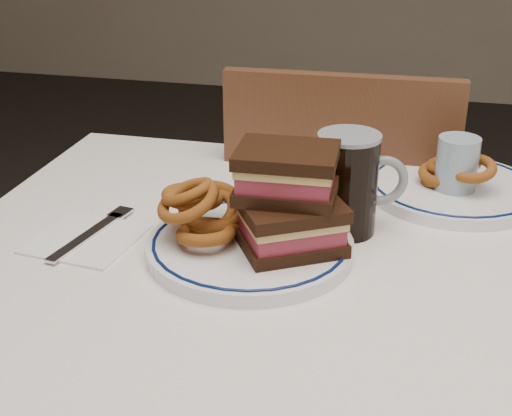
% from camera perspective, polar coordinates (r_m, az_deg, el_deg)
% --- Properties ---
extents(dining_table, '(1.27, 0.87, 0.75)m').
position_cam_1_polar(dining_table, '(1.04, 9.40, -9.75)').
color(dining_table, white).
rests_on(dining_table, floor).
extents(chair_far, '(0.44, 0.44, 0.92)m').
position_cam_1_polar(chair_far, '(1.53, 6.63, -3.79)').
color(chair_far, '#422715').
rests_on(chair_far, floor).
extents(main_plate, '(0.29, 0.29, 0.02)m').
position_cam_1_polar(main_plate, '(1.01, -0.48, -3.03)').
color(main_plate, white).
rests_on(main_plate, dining_table).
extents(reuben_sandwich, '(0.17, 0.16, 0.14)m').
position_cam_1_polar(reuben_sandwich, '(0.96, 2.67, 0.71)').
color(reuben_sandwich, black).
rests_on(reuben_sandwich, main_plate).
extents(onion_rings_main, '(0.13, 0.14, 0.11)m').
position_cam_1_polar(onion_rings_main, '(1.01, -4.33, -0.17)').
color(onion_rings_main, '#6D330E').
rests_on(onion_rings_main, main_plate).
extents(ketchup_ramekin, '(0.06, 0.06, 0.03)m').
position_cam_1_polar(ketchup_ramekin, '(1.08, 0.08, 0.56)').
color(ketchup_ramekin, white).
rests_on(ketchup_ramekin, main_plate).
extents(beer_mug, '(0.13, 0.09, 0.15)m').
position_cam_1_polar(beer_mug, '(1.05, 7.46, 2.02)').
color(beer_mug, black).
rests_on(beer_mug, dining_table).
extents(water_glass, '(0.07, 0.07, 0.11)m').
position_cam_1_polar(water_glass, '(1.20, 15.74, 3.03)').
color(water_glass, '#94AEBF').
rests_on(water_glass, dining_table).
extents(far_plate, '(0.29, 0.29, 0.02)m').
position_cam_1_polar(far_plate, '(1.24, 15.50, 1.56)').
color(far_plate, white).
rests_on(far_plate, dining_table).
extents(onion_rings_far, '(0.12, 0.12, 0.08)m').
position_cam_1_polar(onion_rings_far, '(1.22, 15.48, 2.85)').
color(onion_rings_far, '#6D330E').
rests_on(onion_rings_far, far_plate).
extents(napkin_fork, '(0.16, 0.19, 0.01)m').
position_cam_1_polar(napkin_fork, '(1.08, -13.31, -2.31)').
color(napkin_fork, white).
rests_on(napkin_fork, dining_table).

